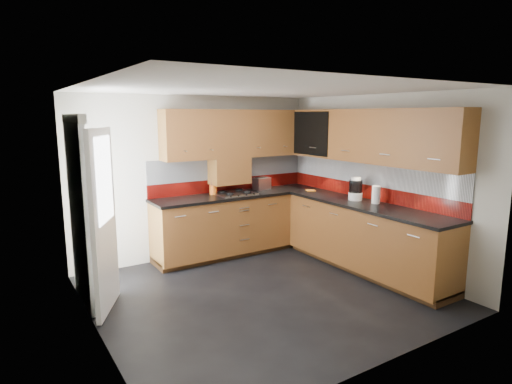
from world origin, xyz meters
TOP-DOWN VIEW (x-y plane):
  - room at (0.00, 0.00)m, footprint 4.00×3.80m
  - base_cabinets at (1.07, 0.72)m, footprint 2.70×3.20m
  - countertop at (1.05, 0.70)m, footprint 2.72×3.22m
  - backsplash at (1.28, 0.93)m, footprint 2.70×3.20m
  - upper_cabinets at (1.23, 0.78)m, footprint 2.50×3.20m
  - extractor_hood at (0.45, 1.64)m, footprint 0.60×0.33m
  - glass_cabinet at (1.71, 1.07)m, footprint 0.32×0.80m
  - back_door at (-1.78, 0.75)m, footprint 0.42×1.19m
  - gas_hob at (0.45, 1.47)m, footprint 0.57×0.50m
  - utensil_pot at (0.17, 1.64)m, footprint 0.11×0.11m
  - toaster at (1.03, 1.62)m, footprint 0.29×0.21m
  - food_processor at (1.66, 0.18)m, footprint 0.20×0.20m
  - paper_towel at (1.72, -0.15)m, footprint 0.15×0.15m
  - orange_cloth at (1.60, 1.08)m, footprint 0.17×0.16m

SIDE VIEW (x-z plane):
  - base_cabinets at x=1.07m, z-range -0.04..0.91m
  - countertop at x=1.05m, z-range 0.90..0.94m
  - orange_cloth at x=1.60m, z-range 0.94..0.95m
  - gas_hob at x=0.45m, z-range 0.93..0.98m
  - utensil_pot at x=0.17m, z-range 0.83..1.23m
  - back_door at x=-1.78m, z-range 0.01..2.05m
  - toaster at x=1.03m, z-range 0.94..1.13m
  - paper_towel at x=1.72m, z-range 0.94..1.18m
  - food_processor at x=1.66m, z-range 0.93..1.25m
  - backsplash at x=1.28m, z-range 0.94..1.48m
  - extractor_hood at x=0.45m, z-range 1.08..1.48m
  - room at x=0.00m, z-range 0.18..2.82m
  - upper_cabinets at x=1.23m, z-range 1.48..2.20m
  - glass_cabinet at x=1.71m, z-range 1.54..2.20m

